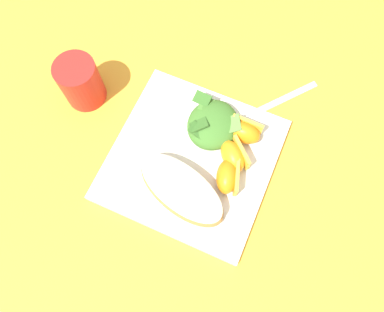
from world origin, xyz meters
TOP-DOWN VIEW (x-y plane):
  - ground at (0.00, 0.00)m, footprint 3.00×3.00m
  - white_plate at (0.00, 0.00)m, footprint 0.28×0.28m
  - cheesy_pizza_bread at (-0.06, -0.01)m, footprint 0.12×0.19m
  - green_salad_pile at (0.07, -0.01)m, footprint 0.10×0.10m
  - orange_wedge_front at (-0.01, -0.07)m, footprint 0.07×0.05m
  - orange_wedge_middle at (0.03, -0.07)m, footprint 0.07×0.07m
  - orange_wedge_rear at (0.08, -0.07)m, footprint 0.04×0.06m
  - metal_fork at (0.16, -0.09)m, footprint 0.16×0.13m
  - drinking_red_cup at (0.04, 0.24)m, footprint 0.08×0.08m

SIDE VIEW (x-z plane):
  - ground at x=0.00m, z-range 0.00..0.00m
  - metal_fork at x=0.16m, z-range 0.00..0.01m
  - white_plate at x=0.00m, z-range 0.00..0.02m
  - cheesy_pizza_bread at x=-0.06m, z-range 0.02..0.05m
  - orange_wedge_front at x=-0.01m, z-range 0.02..0.06m
  - orange_wedge_middle at x=0.03m, z-range 0.02..0.06m
  - orange_wedge_rear at x=0.08m, z-range 0.02..0.06m
  - green_salad_pile at x=0.07m, z-range 0.01..0.06m
  - drinking_red_cup at x=0.04m, z-range 0.00..0.09m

